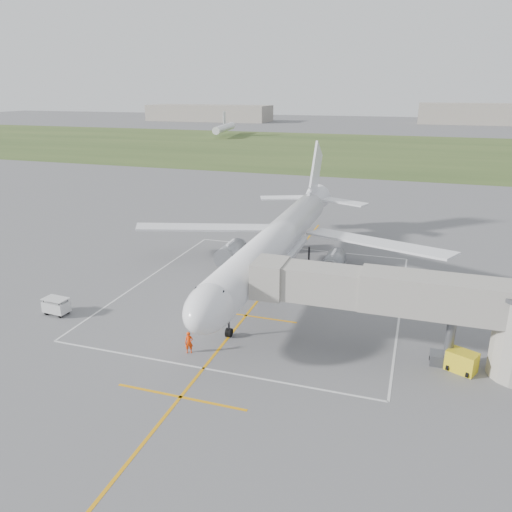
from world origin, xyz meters
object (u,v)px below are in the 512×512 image
(airliner, at_px, (277,241))
(ramp_worker_wing, at_px, (242,259))
(gpu_unit, at_px, (462,362))
(jet_bridge, at_px, (423,306))
(baggage_cart, at_px, (56,306))
(ramp_worker_nose, at_px, (189,343))

(airliner, bearing_deg, ramp_worker_wing, 155.00)
(gpu_unit, distance_m, ramp_worker_wing, 29.54)
(airliner, height_order, gpu_unit, airliner)
(jet_bridge, distance_m, gpu_unit, 5.16)
(baggage_cart, height_order, ramp_worker_nose, ramp_worker_nose)
(ramp_worker_wing, bearing_deg, baggage_cart, 105.23)
(airliner, xyz_separation_m, ramp_worker_nose, (-2.10, -18.87, -3.47))
(gpu_unit, distance_m, ramp_worker_nose, 21.46)
(ramp_worker_nose, xyz_separation_m, ramp_worker_wing, (-2.93, 21.22, -0.03))
(gpu_unit, distance_m, baggage_cart, 36.41)
(airliner, xyz_separation_m, baggage_cart, (-17.40, -16.14, -3.55))
(airliner, distance_m, ramp_worker_nose, 19.30)
(baggage_cart, xyz_separation_m, ramp_worker_nose, (15.31, -2.73, 0.08))
(ramp_worker_nose, bearing_deg, gpu_unit, -13.78)
(gpu_unit, bearing_deg, baggage_cart, -153.35)
(airliner, relative_size, gpu_unit, 18.30)
(baggage_cart, xyz_separation_m, ramp_worker_wing, (12.37, 18.49, 0.05))
(baggage_cart, distance_m, ramp_worker_nose, 15.55)
(gpu_unit, xyz_separation_m, baggage_cart, (-36.39, -1.28, 0.04))
(gpu_unit, height_order, baggage_cart, baggage_cart)
(ramp_worker_nose, bearing_deg, airliner, 59.11)
(jet_bridge, relative_size, ramp_worker_nose, 12.62)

